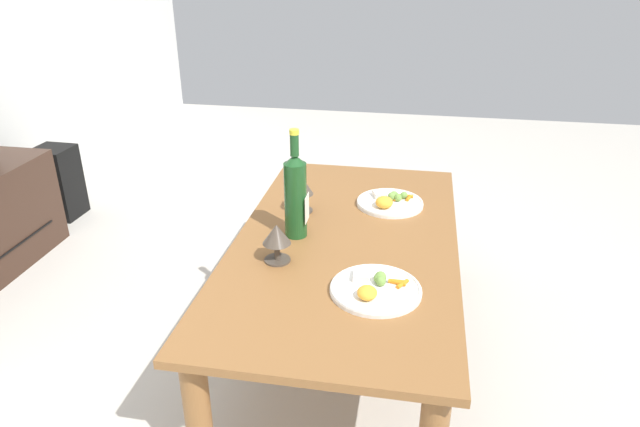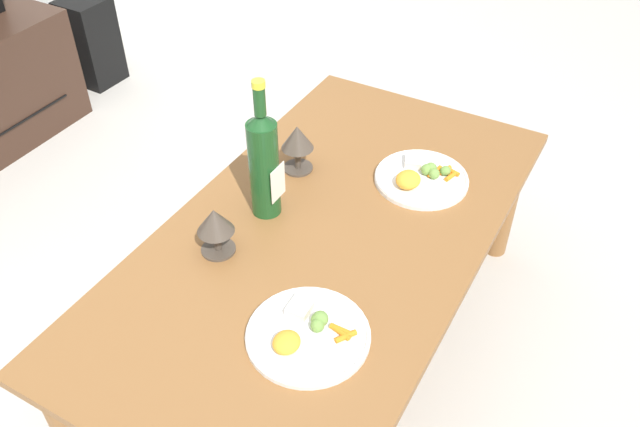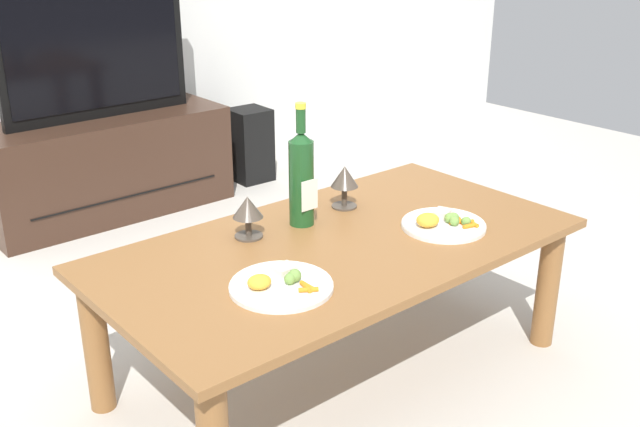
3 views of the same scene
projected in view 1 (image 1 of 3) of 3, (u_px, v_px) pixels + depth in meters
The scene contains 8 objects.
ground_plane at pixel (344, 345), 2.07m from camera, with size 6.40×6.40×0.00m, color #B7B2A8.
dining_table at pixel (346, 256), 1.91m from camera, with size 1.37×0.73×0.44m.
floor_speaker at pixel (58, 182), 2.99m from camera, with size 0.19×0.19×0.38m, color black.
wine_bottle at pixel (296, 193), 1.85m from camera, with size 0.07×0.08×0.37m.
goblet_left at pixel (277, 237), 1.72m from camera, with size 0.09×0.09×0.12m.
goblet_right at pixel (301, 188), 2.04m from camera, with size 0.09×0.09×0.14m.
dinner_plate_left at pixel (375, 288), 1.59m from camera, with size 0.26×0.26×0.05m.
dinner_plate_right at pixel (390, 202), 2.12m from camera, with size 0.25×0.25×0.05m.
Camera 1 is at (-1.65, -0.21, 1.32)m, focal length 31.86 mm.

